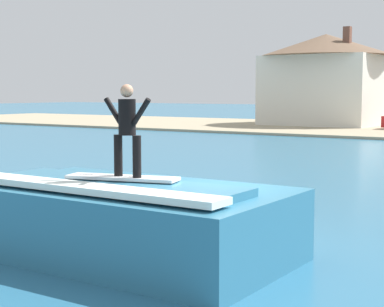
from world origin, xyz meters
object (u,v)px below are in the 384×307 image
at_px(wave_crest, 127,220).
at_px(surfer, 127,126).
at_px(surfboard, 122,178).
at_px(house_with_chimney, 325,75).

relative_size(wave_crest, surfer, 3.60).
bearing_deg(surfer, surfboard, 171.97).
xyz_separation_m(surfboard, house_with_chimney, (-14.04, 45.32, 3.06)).
height_order(wave_crest, house_with_chimney, house_with_chimney).
distance_m(wave_crest, surfer, 1.83).
height_order(surfer, house_with_chimney, house_with_chimney).
bearing_deg(wave_crest, surfer, -46.51).
bearing_deg(house_with_chimney, wave_crest, -72.79).
relative_size(wave_crest, house_with_chimney, 0.51).
xyz_separation_m(surfer, house_with_chimney, (-14.18, 45.34, 2.08)).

